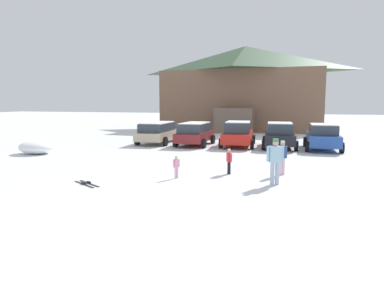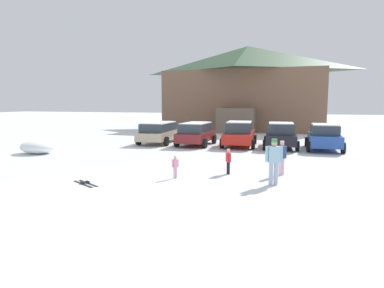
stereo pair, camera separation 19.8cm
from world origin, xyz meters
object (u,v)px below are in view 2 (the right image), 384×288
at_px(parked_beige_suv, 159,132).
at_px(skier_child_in_pink_snowsuit, 175,166).
at_px(pair_of_skis, 85,183).
at_px(plowed_snow_pile, 38,147).
at_px(parked_maroon_van, 196,133).
at_px(skier_teen_in_navy_coat, 282,156).
at_px(parked_black_sedan, 281,135).
at_px(skier_adult_in_blue_parka, 274,159).
at_px(ski_lodge, 247,87).
at_px(parked_blue_hatchback, 324,137).
at_px(skier_child_in_red_jacket, 228,160).
at_px(parked_red_sedan, 239,134).

height_order(parked_beige_suv, skier_child_in_pink_snowsuit, parked_beige_suv).
xyz_separation_m(pair_of_skis, plowed_snow_pile, (-7.03, 5.52, 0.36)).
bearing_deg(parked_maroon_van, pair_of_skis, -92.72).
bearing_deg(parked_beige_suv, pair_of_skis, -79.26).
bearing_deg(skier_teen_in_navy_coat, parked_black_sedan, 93.45).
xyz_separation_m(skier_child_in_pink_snowsuit, skier_adult_in_blue_parka, (3.73, 0.04, 0.44)).
distance_m(ski_lodge, parked_black_sedan, 16.55).
relative_size(parked_blue_hatchback, skier_child_in_red_jacket, 4.11).
distance_m(skier_child_in_red_jacket, skier_adult_in_blue_parka, 2.37).
xyz_separation_m(skier_child_in_red_jacket, skier_adult_in_blue_parka, (1.92, -1.35, 0.35)).
distance_m(parked_red_sedan, skier_child_in_red_jacket, 9.24).
xyz_separation_m(skier_child_in_red_jacket, plowed_snow_pile, (-11.63, 2.27, -0.21)).
xyz_separation_m(parked_red_sedan, parked_black_sedan, (2.72, -0.17, -0.01)).
height_order(parked_maroon_van, parked_red_sedan, parked_red_sedan).
distance_m(parked_maroon_van, skier_child_in_red_jacket, 9.57).
bearing_deg(plowed_snow_pile, skier_adult_in_blue_parka, -14.97).
relative_size(parked_blue_hatchback, skier_adult_in_blue_parka, 2.58).
bearing_deg(plowed_snow_pile, skier_teen_in_navy_coat, -7.55).
bearing_deg(parked_black_sedan, skier_child_in_red_jacket, -99.99).
bearing_deg(skier_child_in_pink_snowsuit, skier_child_in_red_jacket, 37.38).
relative_size(ski_lodge, skier_child_in_pink_snowsuit, 19.04).
height_order(ski_lodge, skier_child_in_red_jacket, ski_lodge).
relative_size(ski_lodge, parked_red_sedan, 3.49).
relative_size(skier_child_in_pink_snowsuit, skier_adult_in_blue_parka, 0.53).
bearing_deg(ski_lodge, skier_teen_in_navy_coat, -77.99).
bearing_deg(parked_blue_hatchback, ski_lodge, 114.88).
height_order(parked_red_sedan, skier_child_in_red_jacket, parked_red_sedan).
bearing_deg(skier_teen_in_navy_coat, plowed_snow_pile, 172.45).
distance_m(parked_beige_suv, parked_maroon_van, 2.93).
distance_m(parked_beige_suv, skier_child_in_pink_snowsuit, 11.65).
bearing_deg(skier_adult_in_blue_parka, parked_blue_hatchback, 77.46).
bearing_deg(parked_black_sedan, skier_adult_in_blue_parka, -88.16).
bearing_deg(parked_red_sedan, parked_blue_hatchback, -2.63).
relative_size(parked_beige_suv, parked_blue_hatchback, 1.12).
bearing_deg(parked_black_sedan, skier_child_in_pink_snowsuit, -108.12).
relative_size(parked_red_sedan, skier_teen_in_navy_coat, 3.46).
distance_m(parked_black_sedan, skier_teen_in_navy_coat, 8.56).
bearing_deg(skier_child_in_pink_snowsuit, pair_of_skis, -146.27).
distance_m(ski_lodge, parked_maroon_van, 16.24).
bearing_deg(parked_maroon_van, parked_red_sedan, 9.48).
xyz_separation_m(ski_lodge, skier_teen_in_navy_coat, (5.10, -24.00, -3.76)).
xyz_separation_m(parked_beige_suv, parked_black_sedan, (8.52, -0.07, -0.00)).
bearing_deg(pair_of_skis, plowed_snow_pile, 141.85).
xyz_separation_m(parked_maroon_van, skier_adult_in_blue_parka, (5.95, -10.03, 0.09)).
xyz_separation_m(parked_beige_suv, plowed_snow_pile, (-4.70, -6.79, -0.46)).
bearing_deg(ski_lodge, parked_blue_hatchback, -65.12).
bearing_deg(parked_red_sedan, parked_black_sedan, -3.56).
bearing_deg(parked_beige_suv, skier_teen_in_navy_coat, -43.63).
distance_m(skier_child_in_pink_snowsuit, pair_of_skis, 3.39).
xyz_separation_m(parked_blue_hatchback, skier_teen_in_navy_coat, (-2.10, -8.46, -0.03)).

